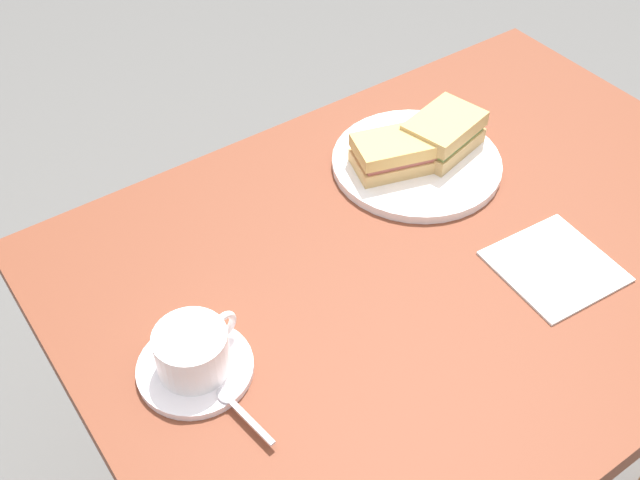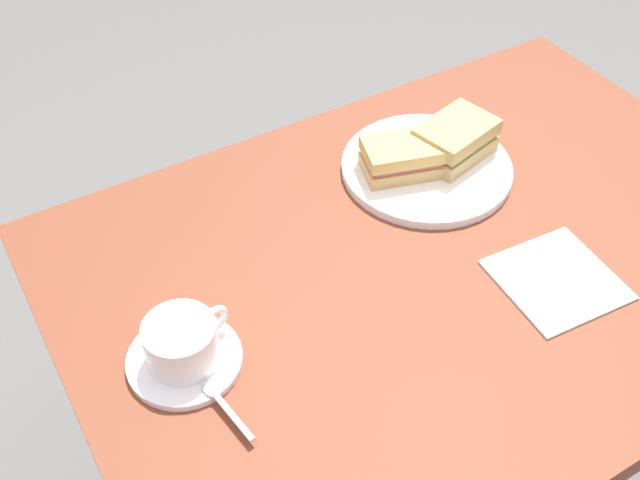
{
  "view_description": "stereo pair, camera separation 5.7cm",
  "coord_description": "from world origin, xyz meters",
  "px_view_note": "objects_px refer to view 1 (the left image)",
  "views": [
    {
      "loc": [
        -0.57,
        -0.53,
        1.51
      ],
      "look_at": [
        -0.15,
        0.08,
        0.77
      ],
      "focal_mm": 43.47,
      "sensor_mm": 36.0,
      "label": 1
    },
    {
      "loc": [
        -0.53,
        -0.56,
        1.51
      ],
      "look_at": [
        -0.15,
        0.08,
        0.77
      ],
      "focal_mm": 43.47,
      "sensor_mm": 36.0,
      "label": 2
    }
  ],
  "objects_px": {
    "coffee_cup": "(193,349)",
    "napkin": "(555,266)",
    "coffee_saucer": "(195,368)",
    "sandwich_back": "(443,134)",
    "dining_table": "(429,308)",
    "spoon": "(236,406)",
    "sandwich_front": "(398,152)",
    "sandwich_plate": "(416,163)"
  },
  "relations": [
    {
      "from": "dining_table",
      "to": "coffee_saucer",
      "type": "xyz_separation_m",
      "value": [
        -0.38,
        0.01,
        0.14
      ]
    },
    {
      "from": "coffee_cup",
      "to": "napkin",
      "type": "xyz_separation_m",
      "value": [
        0.48,
        -0.13,
        -0.04
      ]
    },
    {
      "from": "sandwich_back",
      "to": "napkin",
      "type": "relative_size",
      "value": 0.91
    },
    {
      "from": "napkin",
      "to": "sandwich_front",
      "type": "bearing_deg",
      "value": 100.01
    },
    {
      "from": "sandwich_plate",
      "to": "sandwich_front",
      "type": "height_order",
      "value": "sandwich_front"
    },
    {
      "from": "coffee_saucer",
      "to": "napkin",
      "type": "height_order",
      "value": "coffee_saucer"
    },
    {
      "from": "sandwich_back",
      "to": "coffee_saucer",
      "type": "height_order",
      "value": "sandwich_back"
    },
    {
      "from": "coffee_cup",
      "to": "napkin",
      "type": "distance_m",
      "value": 0.5
    },
    {
      "from": "coffee_cup",
      "to": "sandwich_front",
      "type": "bearing_deg",
      "value": 19.3
    },
    {
      "from": "sandwich_plate",
      "to": "sandwich_back",
      "type": "xyz_separation_m",
      "value": [
        0.05,
        -0.0,
        0.04
      ]
    },
    {
      "from": "coffee_saucer",
      "to": "dining_table",
      "type": "bearing_deg",
      "value": -1.25
    },
    {
      "from": "dining_table",
      "to": "sandwich_front",
      "type": "relative_size",
      "value": 7.02
    },
    {
      "from": "napkin",
      "to": "dining_table",
      "type": "bearing_deg",
      "value": 130.04
    },
    {
      "from": "dining_table",
      "to": "sandwich_back",
      "type": "relative_size",
      "value": 7.64
    },
    {
      "from": "sandwich_plate",
      "to": "coffee_cup",
      "type": "height_order",
      "value": "coffee_cup"
    },
    {
      "from": "sandwich_plate",
      "to": "coffee_cup",
      "type": "xyz_separation_m",
      "value": [
        -0.47,
        -0.14,
        0.03
      ]
    },
    {
      "from": "napkin",
      "to": "coffee_saucer",
      "type": "bearing_deg",
      "value": 164.95
    },
    {
      "from": "dining_table",
      "to": "sandwich_back",
      "type": "distance_m",
      "value": 0.27
    },
    {
      "from": "sandwich_back",
      "to": "spoon",
      "type": "xyz_separation_m",
      "value": [
        -0.51,
        -0.22,
        -0.03
      ]
    },
    {
      "from": "sandwich_front",
      "to": "spoon",
      "type": "height_order",
      "value": "sandwich_front"
    },
    {
      "from": "sandwich_front",
      "to": "coffee_cup",
      "type": "distance_m",
      "value": 0.46
    },
    {
      "from": "sandwich_front",
      "to": "napkin",
      "type": "relative_size",
      "value": 0.99
    },
    {
      "from": "sandwich_plate",
      "to": "sandwich_back",
      "type": "relative_size",
      "value": 1.94
    },
    {
      "from": "coffee_saucer",
      "to": "coffee_cup",
      "type": "distance_m",
      "value": 0.04
    },
    {
      "from": "dining_table",
      "to": "spoon",
      "type": "xyz_separation_m",
      "value": [
        -0.37,
        -0.07,
        0.15
      ]
    },
    {
      "from": "coffee_cup",
      "to": "spoon",
      "type": "distance_m",
      "value": 0.08
    },
    {
      "from": "dining_table",
      "to": "coffee_saucer",
      "type": "height_order",
      "value": "coffee_saucer"
    },
    {
      "from": "dining_table",
      "to": "coffee_saucer",
      "type": "distance_m",
      "value": 0.41
    },
    {
      "from": "dining_table",
      "to": "sandwich_front",
      "type": "xyz_separation_m",
      "value": [
        0.05,
        0.16,
        0.17
      ]
    },
    {
      "from": "sandwich_plate",
      "to": "napkin",
      "type": "relative_size",
      "value": 1.75
    },
    {
      "from": "sandwich_front",
      "to": "coffee_cup",
      "type": "xyz_separation_m",
      "value": [
        -0.43,
        -0.15,
        0.0
      ]
    },
    {
      "from": "sandwich_back",
      "to": "coffee_saucer",
      "type": "relative_size",
      "value": 0.96
    },
    {
      "from": "sandwich_back",
      "to": "spoon",
      "type": "distance_m",
      "value": 0.56
    },
    {
      "from": "coffee_saucer",
      "to": "sandwich_back",
      "type": "bearing_deg",
      "value": 15.58
    },
    {
      "from": "sandwich_front",
      "to": "sandwich_plate",
      "type": "bearing_deg",
      "value": -10.96
    },
    {
      "from": "coffee_cup",
      "to": "dining_table",
      "type": "bearing_deg",
      "value": -1.31
    },
    {
      "from": "sandwich_plate",
      "to": "spoon",
      "type": "xyz_separation_m",
      "value": [
        -0.46,
        -0.22,
        0.01
      ]
    },
    {
      "from": "sandwich_front",
      "to": "spoon",
      "type": "distance_m",
      "value": 0.48
    },
    {
      "from": "coffee_saucer",
      "to": "sandwich_front",
      "type": "bearing_deg",
      "value": 19.28
    },
    {
      "from": "sandwich_back",
      "to": "coffee_cup",
      "type": "bearing_deg",
      "value": -164.41
    },
    {
      "from": "dining_table",
      "to": "spoon",
      "type": "distance_m",
      "value": 0.4
    },
    {
      "from": "sandwich_front",
      "to": "napkin",
      "type": "xyz_separation_m",
      "value": [
        0.05,
        -0.28,
        -0.04
      ]
    }
  ]
}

